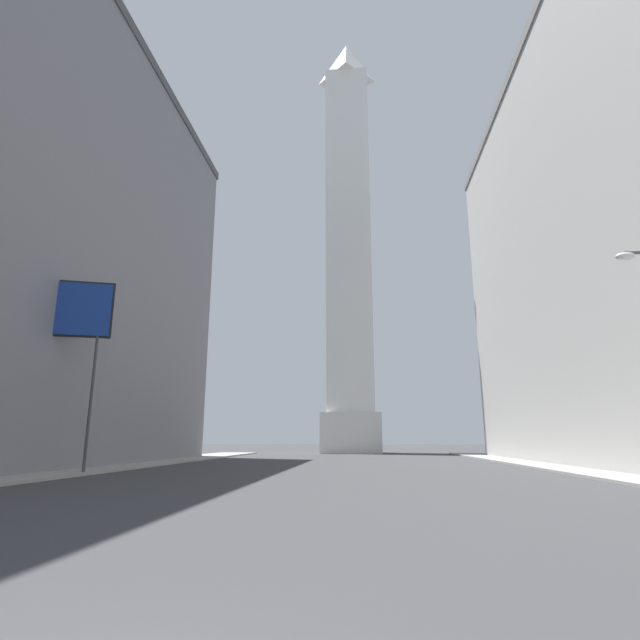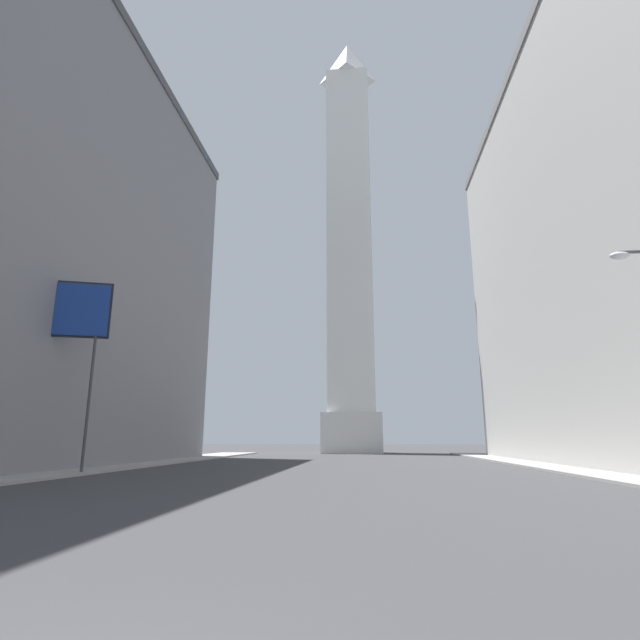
{
  "view_description": "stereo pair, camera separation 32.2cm",
  "coord_description": "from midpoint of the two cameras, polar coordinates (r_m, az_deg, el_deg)",
  "views": [
    {
      "loc": [
        2.08,
        -3.0,
        1.95
      ],
      "look_at": [
        -2.77,
        50.77,
        14.87
      ],
      "focal_mm": 28.0,
      "sensor_mm": 36.0,
      "label": 1
    },
    {
      "loc": [
        2.4,
        -2.97,
        1.95
      ],
      "look_at": [
        -2.77,
        50.77,
        14.87
      ],
      "focal_mm": 28.0,
      "sensor_mm": 36.0,
      "label": 2
    }
  ],
  "objects": [
    {
      "name": "obelisk",
      "position": [
        80.45,
        3.2,
        9.46
      ],
      "size": [
        8.54,
        8.54,
        69.26
      ],
      "color": "silver",
      "rests_on": "ground_plane"
    },
    {
      "name": "sidewalk_right",
      "position": [
        31.66,
        31.57,
        -14.95
      ],
      "size": [
        5.0,
        85.31,
        0.15
      ],
      "primitive_type": "cube",
      "color": "gray",
      "rests_on": "ground_plane"
    },
    {
      "name": "sidewalk_left",
      "position": [
        33.81,
        -28.03,
        -15.13
      ],
      "size": [
        5.0,
        85.31,
        0.15
      ],
      "primitive_type": "cube",
      "color": "gray",
      "rests_on": "ground_plane"
    },
    {
      "name": "billboard_sign",
      "position": [
        33.33,
        -26.57,
        0.29
      ],
      "size": [
        4.2,
        1.5,
        11.31
      ],
      "color": "#3F3F42",
      "rests_on": "ground_plane"
    }
  ]
}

